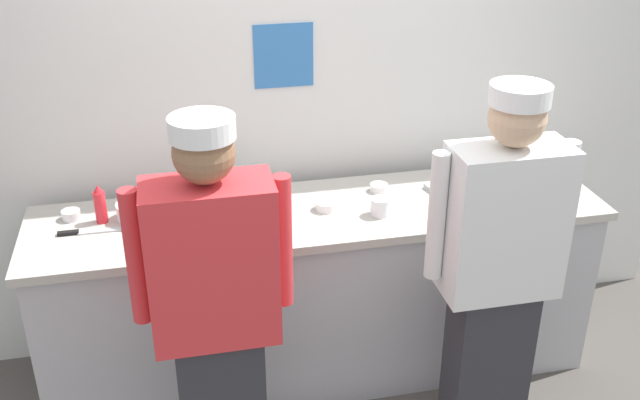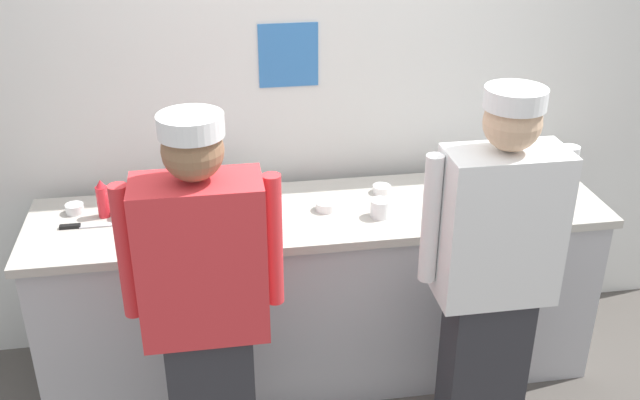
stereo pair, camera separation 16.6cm
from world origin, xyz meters
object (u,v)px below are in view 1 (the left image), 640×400
squeeze_bottle_primary (100,205)px  sheet_tray (486,191)px  plate_stack_front (139,211)px  chef_center (498,269)px  deli_cup (380,207)px  ramekin_red_sauce (326,205)px  ramekin_green_sauce (71,214)px  chef_near_left (216,313)px  mixing_bowl_steel (222,202)px  ramekin_yellow_sauce (379,187)px  chefs_knife (85,232)px

squeeze_bottle_primary → sheet_tray: bearing=-3.0°
plate_stack_front → chef_center: bearing=-26.6°
plate_stack_front → deli_cup: (1.08, -0.19, -0.00)m
ramekin_red_sauce → ramekin_green_sauce: (-1.15, 0.16, 0.00)m
chef_near_left → squeeze_bottle_primary: bearing=119.5°
chef_center → deli_cup: bearing=123.5°
mixing_bowl_steel → ramekin_yellow_sauce: bearing=6.6°
plate_stack_front → squeeze_bottle_primary: bearing=175.5°
chefs_knife → sheet_tray: bearing=-0.1°
chef_center → ramekin_green_sauce: 1.89m
ramekin_red_sauce → ramekin_green_sauce: size_ratio=1.17×
plate_stack_front → deli_cup: same height
chefs_knife → mixing_bowl_steel: bearing=4.0°
mixing_bowl_steel → ramekin_green_sauce: mixing_bowl_steel is taller
sheet_tray → deli_cup: bearing=-169.1°
chef_center → plate_stack_front: size_ratio=8.49×
chef_center → squeeze_bottle_primary: 1.75m
chef_center → plate_stack_front: bearing=153.4°
ramekin_yellow_sauce → deli_cup: deli_cup is taller
ramekin_yellow_sauce → sheet_tray: bearing=-15.0°
mixing_bowl_steel → chefs_knife: mixing_bowl_steel is taller
chef_near_left → ramekin_red_sauce: 0.88m
chefs_knife → plate_stack_front: bearing=18.5°
sheet_tray → chefs_knife: sheet_tray is taller
ramekin_red_sauce → ramekin_yellow_sauce: (0.30, 0.14, -0.00)m
chefs_knife → ramekin_red_sauce: bearing=-0.5°
chef_center → mixing_bowl_steel: 1.25m
ramekin_green_sauce → deli_cup: 1.40m
chef_center → ramekin_green_sauce: chef_center is taller
mixing_bowl_steel → plate_stack_front: bearing=174.4°
chef_center → sheet_tray: size_ratio=3.42×
sheet_tray → deli_cup: 0.58m
sheet_tray → ramekin_green_sauce: size_ratio=5.88×
mixing_bowl_steel → sheet_tray: 1.27m
chef_near_left → plate_stack_front: chef_near_left is taller
ramekin_green_sauce → chef_near_left: bearing=-55.2°
chef_center → chef_near_left: bearing=-177.8°
mixing_bowl_steel → sheet_tray: size_ratio=0.75×
chef_near_left → sheet_tray: bearing=26.3°
ramekin_green_sauce → ramekin_red_sauce: bearing=-7.8°
chef_center → ramekin_yellow_sauce: (-0.28, 0.76, 0.04)m
ramekin_red_sauce → ramekin_green_sauce: ramekin_green_sauce is taller
ramekin_yellow_sauce → deli_cup: (-0.07, -0.24, 0.02)m
chef_near_left → deli_cup: 0.99m
ramekin_green_sauce → chefs_knife: size_ratio=0.30×
chef_center → squeeze_bottle_primary: chef_center is taller
sheet_tray → squeeze_bottle_primary: bearing=177.0°
chef_center → deli_cup: 0.63m
chef_near_left → chef_center: 1.15m
chef_center → deli_cup: chef_center is taller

